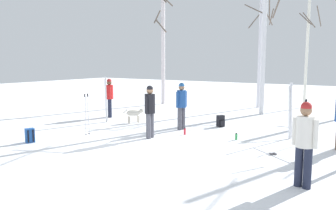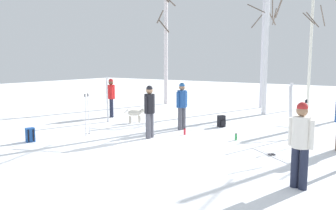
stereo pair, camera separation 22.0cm
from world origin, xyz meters
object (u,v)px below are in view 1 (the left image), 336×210
object	(u,v)px
ski_pair_lying_0	(274,155)
ski_poles_1	(305,120)
person_3	(110,95)
water_bottle_0	(236,137)
birch_tree_3	(307,48)
birch_tree_0	(163,39)
person_4	(305,139)
birch_tree_2	(265,36)
person_1	(150,108)
ski_pair_planted_0	(106,100)
ski_poles_0	(87,114)
backpack_0	(30,136)
backpack_1	(221,121)
dog	(135,113)
water_bottle_1	(185,131)
person_2	(182,103)
ski_pair_planted_1	(290,111)
birch_tree_1	(260,49)

from	to	relation	value
ski_pair_lying_0	ski_poles_1	distance (m)	1.97
person_3	water_bottle_0	size ratio (longest dim) A/B	7.77
water_bottle_0	birch_tree_3	xyz separation A→B (m)	(0.21, 9.13, 3.07)
person_3	ski_poles_1	size ratio (longest dim) A/B	1.27
birch_tree_0	person_4	bearing A→B (deg)	-44.20
ski_pair_lying_0	birch_tree_2	world-z (taller)	birch_tree_2
person_1	ski_pair_planted_0	world-z (taller)	ski_pair_planted_0
person_3	ski_pair_lying_0	size ratio (longest dim) A/B	1.14
birch_tree_3	ski_poles_1	bearing A→B (deg)	-78.68
person_3	ski_poles_0	bearing A→B (deg)	-58.42
person_4	birch_tree_0	world-z (taller)	birch_tree_0
ski_pair_planted_0	backpack_0	size ratio (longest dim) A/B	4.22
person_1	birch_tree_3	world-z (taller)	birch_tree_3
backpack_1	birch_tree_0	world-z (taller)	birch_tree_0
dog	ski_pair_lying_0	world-z (taller)	dog
person_3	backpack_1	bearing A→B (deg)	7.65
person_4	ski_pair_lying_0	bearing A→B (deg)	119.38
backpack_0	water_bottle_1	xyz separation A→B (m)	(3.45, 3.55, -0.10)
ski_poles_1	ski_pair_planted_0	bearing A→B (deg)	-175.77
person_1	ski_poles_1	bearing A→B (deg)	24.11
ski_pair_planted_0	ski_poles_0	xyz separation A→B (m)	(1.31, -2.29, -0.16)
backpack_1	person_2	bearing A→B (deg)	-126.95
ski_pair_planted_1	birch_tree_1	bearing A→B (deg)	115.87
ski_pair_planted_0	ski_pair_planted_1	size ratio (longest dim) A/B	1.02
ski_pair_planted_1	ski_pair_lying_0	xyz separation A→B (m)	(0.16, -2.25, -0.89)
person_4	ski_pair_planted_0	size ratio (longest dim) A/B	0.92
dog	birch_tree_1	bearing A→B (deg)	69.36
person_2	birch_tree_0	bearing A→B (deg)	129.04
person_3	person_4	world-z (taller)	same
person_3	birch_tree_1	distance (m)	8.39
water_bottle_1	birch_tree_2	xyz separation A→B (m)	(0.75, 5.93, 3.50)
ski_pair_planted_1	birch_tree_2	bearing A→B (deg)	117.33
ski_poles_1	birch_tree_3	bearing A→B (deg)	101.32
person_4	ski_pair_planted_1	xyz separation A→B (m)	(-1.28, 4.24, -0.08)
person_3	ski_poles_1	distance (m)	8.30
backpack_0	birch_tree_0	bearing A→B (deg)	100.33
water_bottle_0	birch_tree_2	distance (m)	6.76
birch_tree_3	person_2	bearing A→B (deg)	-106.11
ski_poles_0	backpack_1	size ratio (longest dim) A/B	3.23
person_2	birch_tree_3	bearing A→B (deg)	73.89
person_2	ski_pair_planted_1	size ratio (longest dim) A/B	0.95
dog	ski_pair_planted_1	xyz separation A→B (m)	(5.96, 0.52, 0.51)
dog	birch_tree_0	xyz separation A→B (m)	(-2.44, 5.69, 3.35)
backpack_0	birch_tree_1	bearing A→B (deg)	74.06
birch_tree_0	person_3	bearing A→B (deg)	-82.90
backpack_0	birch_tree_2	world-z (taller)	birch_tree_2
person_3	birch_tree_0	bearing A→B (deg)	97.10
person_4	ski_pair_planted_1	size ratio (longest dim) A/B	0.95
ski_poles_1	person_4	bearing A→B (deg)	-79.05
ski_pair_lying_0	birch_tree_0	distance (m)	11.92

